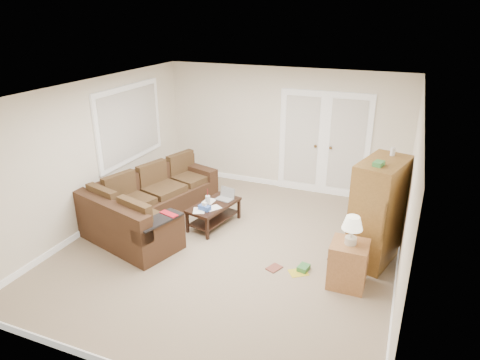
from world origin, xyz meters
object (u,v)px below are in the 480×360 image
at_px(sectional_sofa, 148,207).
at_px(side_cabinet, 348,261).
at_px(coffee_table, 215,213).
at_px(tv_armoire, 378,211).

height_order(sectional_sofa, side_cabinet, side_cabinet).
bearing_deg(coffee_table, sectional_sofa, -148.82).
relative_size(tv_armoire, side_cabinet, 1.63).
relative_size(sectional_sofa, tv_armoire, 1.78).
bearing_deg(coffee_table, tv_armoire, 10.35).
height_order(coffee_table, tv_armoire, tv_armoire).
height_order(sectional_sofa, coffee_table, sectional_sofa).
bearing_deg(side_cabinet, sectional_sofa, 171.70).
distance_m(tv_armoire, side_cabinet, 0.96).
distance_m(coffee_table, tv_armoire, 2.75).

